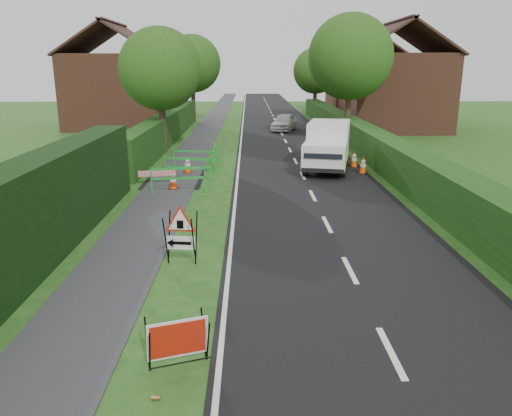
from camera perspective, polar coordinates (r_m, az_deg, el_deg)
name	(u,v)px	position (r m, az deg, el deg)	size (l,w,h in m)	color
ground	(243,290)	(10.85, -1.51, -9.32)	(120.00, 120.00, 0.00)	#1E4C15
road_surface	(275,120)	(45.11, 2.18, 10.00)	(6.00, 90.00, 0.02)	black
footpath	(213,120)	(45.16, -4.91, 9.96)	(2.00, 90.00, 0.02)	#2D2D30
hedge_west_near	(9,291)	(12.00, -26.43, -8.52)	(1.10, 18.00, 2.50)	black
hedge_west_far	(168,142)	(32.55, -10.01, 7.48)	(1.00, 24.00, 1.80)	#14380F
hedge_east	(370,158)	(26.98, 12.86, 5.63)	(1.20, 50.00, 1.50)	#14380F
house_west	(118,89)	(41.12, -15.53, 12.92)	(7.50, 7.40, 7.88)	brown
house_east_a	(395,90)	(39.38, 15.55, 12.81)	(7.50, 7.40, 7.88)	brown
house_east_b	(365,84)	(53.18, 12.39, 13.67)	(7.50, 7.40, 7.88)	brown
tree_nw	(160,69)	(28.21, -10.92, 15.33)	(4.40, 4.40, 6.70)	#2D2116
tree_ne	(350,57)	(32.43, 10.73, 16.60)	(5.20, 5.20, 7.79)	#2D2116
tree_fw	(192,64)	(44.07, -7.32, 16.03)	(4.80, 4.80, 7.24)	#2D2116
tree_fe	(316,71)	(48.22, 6.85, 15.30)	(4.20, 4.20, 6.33)	#2D2116
red_rect_sign	(178,340)	(8.22, -8.93, -14.66)	(1.08, 0.85, 0.81)	black
triangle_sign	(179,231)	(11.99, -8.80, -2.57)	(0.93, 0.93, 1.24)	black
works_van	(328,145)	(23.35, 8.18, 7.13)	(2.81, 4.95, 2.13)	silver
traffic_cone_0	(363,165)	(22.76, 12.14, 4.83)	(0.38, 0.38, 0.79)	black
traffic_cone_1	(354,159)	(24.16, 11.15, 5.51)	(0.38, 0.38, 0.79)	black
traffic_cone_2	(335,151)	(26.44, 9.03, 6.49)	(0.38, 0.38, 0.79)	black
traffic_cone_3	(173,179)	(19.67, -9.47, 3.26)	(0.38, 0.38, 0.79)	black
traffic_cone_4	(188,164)	(22.65, -7.84, 4.98)	(0.38, 0.38, 0.79)	black
ped_barrier_0	(178,176)	(19.06, -8.89, 3.61)	(2.09, 0.64, 1.00)	#1A942A
ped_barrier_1	(188,165)	(21.11, -7.76, 4.84)	(2.09, 0.71, 1.00)	#1A942A
ped_barrier_2	(195,158)	(22.84, -6.96, 5.71)	(2.09, 0.78, 1.00)	#1A942A
ped_barrier_3	(215,153)	(24.18, -4.72, 6.33)	(0.65, 2.09, 1.00)	#1A942A
redwhite_plank	(158,184)	(20.71, -11.18, 2.69)	(1.50, 0.04, 0.25)	red
litter_can	(156,400)	(7.81, -11.38, -20.69)	(0.07, 0.07, 0.12)	#BF7F4C
hatchback_car	(284,122)	(37.69, 3.25, 9.78)	(1.49, 3.70, 1.26)	silver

